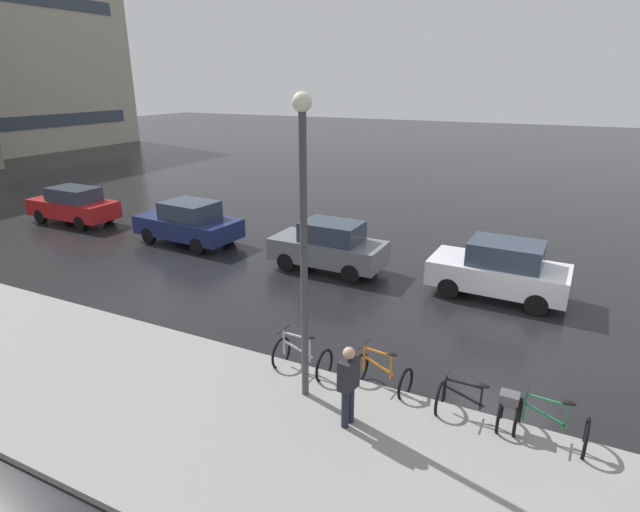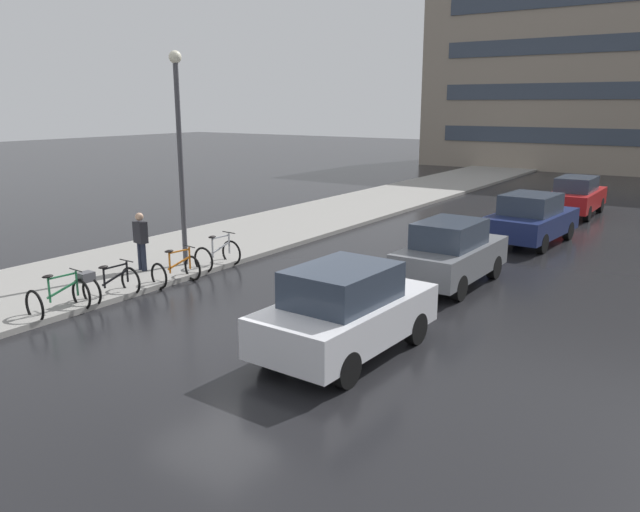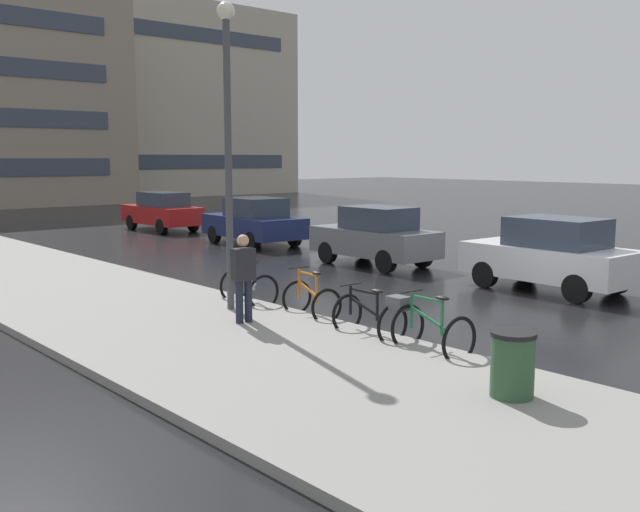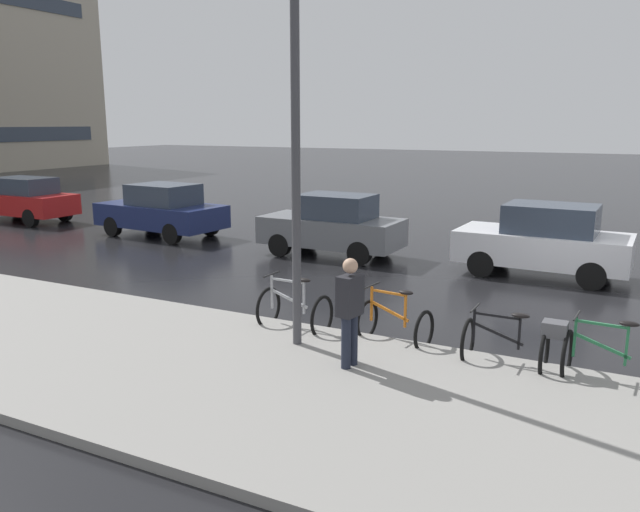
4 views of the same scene
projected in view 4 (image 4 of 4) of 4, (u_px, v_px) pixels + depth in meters
name	position (u px, v px, depth m)	size (l,w,h in m)	color
ground_plane	(560.00, 307.00, 12.54)	(140.00, 140.00, 0.00)	black
bicycle_nearest	(609.00, 360.00, 8.64)	(0.83, 1.22, 1.01)	black
bicycle_second	(516.00, 341.00, 9.19)	(0.74, 1.45, 0.92)	black
bicycle_third	(395.00, 323.00, 10.33)	(0.84, 1.20, 0.98)	black
bicycle_farthest	(294.00, 310.00, 10.95)	(0.80, 1.20, 1.02)	black
car_white	(544.00, 241.00, 14.94)	(2.00, 4.03, 1.75)	silver
car_grey	(332.00, 226.00, 17.23)	(1.77, 3.94, 1.72)	slate
car_navy	(162.00, 210.00, 20.28)	(2.25, 4.38, 1.70)	navy
car_red	(23.00, 199.00, 23.27)	(1.72, 4.24, 1.66)	#AD1919
pedestrian	(350.00, 310.00, 8.97)	(0.44, 0.31, 1.76)	#1E2333
streetlamp	(295.00, 121.00, 9.35)	(0.34, 0.34, 6.04)	#424247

